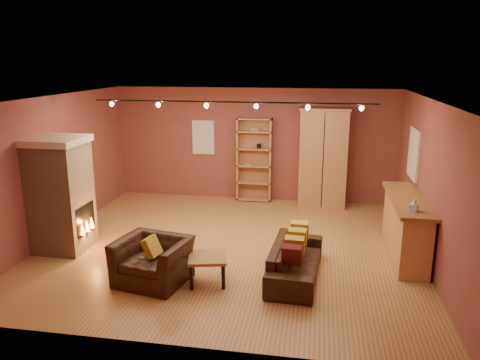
% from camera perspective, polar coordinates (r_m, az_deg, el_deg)
% --- Properties ---
extents(floor, '(7.00, 7.00, 0.00)m').
position_cam_1_polar(floor, '(9.03, -1.26, -8.10)').
color(floor, olive).
rests_on(floor, ground).
extents(ceiling, '(7.00, 7.00, 0.00)m').
position_cam_1_polar(ceiling, '(8.36, -1.37, 9.92)').
color(ceiling, brown).
rests_on(ceiling, back_wall).
extents(back_wall, '(7.00, 0.02, 2.80)m').
position_cam_1_polar(back_wall, '(11.72, 1.72, 4.33)').
color(back_wall, brown).
rests_on(back_wall, floor).
extents(left_wall, '(0.02, 6.50, 2.80)m').
position_cam_1_polar(left_wall, '(9.86, -21.72, 1.35)').
color(left_wall, brown).
rests_on(left_wall, floor).
extents(right_wall, '(0.02, 6.50, 2.80)m').
position_cam_1_polar(right_wall, '(8.65, 22.10, -0.42)').
color(right_wall, brown).
rests_on(right_wall, floor).
extents(fireplace, '(1.01, 0.98, 2.12)m').
position_cam_1_polar(fireplace, '(9.21, -20.98, -1.64)').
color(fireplace, tan).
rests_on(fireplace, floor).
extents(back_window, '(0.56, 0.04, 0.86)m').
position_cam_1_polar(back_window, '(11.93, -4.51, 5.20)').
color(back_window, silver).
rests_on(back_window, back_wall).
extents(bookcase, '(0.85, 0.33, 2.09)m').
position_cam_1_polar(bookcase, '(11.68, 1.80, 2.60)').
color(bookcase, tan).
rests_on(bookcase, floor).
extents(armoire, '(1.17, 0.67, 2.38)m').
position_cam_1_polar(armoire, '(11.36, 10.09, 2.73)').
color(armoire, tan).
rests_on(armoire, floor).
extents(bar_counter, '(0.61, 2.28, 1.09)m').
position_cam_1_polar(bar_counter, '(8.95, 19.54, -5.36)').
color(bar_counter, tan).
rests_on(bar_counter, floor).
extents(tissue_box, '(0.15, 0.15, 0.22)m').
position_cam_1_polar(tissue_box, '(8.02, 20.45, -2.99)').
color(tissue_box, '#8EB8E3').
rests_on(tissue_box, bar_counter).
extents(right_window, '(0.05, 0.90, 1.00)m').
position_cam_1_polar(right_window, '(9.93, 20.43, 3.03)').
color(right_window, silver).
rests_on(right_window, right_wall).
extents(loveseat, '(0.68, 1.95, 0.79)m').
position_cam_1_polar(loveseat, '(7.77, 6.80, -8.96)').
color(loveseat, black).
rests_on(loveseat, floor).
extents(armchair, '(1.21, 0.90, 0.95)m').
position_cam_1_polar(armchair, '(7.63, -10.65, -8.82)').
color(armchair, black).
rests_on(armchair, floor).
extents(coffee_table, '(0.71, 0.71, 0.45)m').
position_cam_1_polar(coffee_table, '(7.54, -3.98, -9.70)').
color(coffee_table, olive).
rests_on(coffee_table, floor).
extents(track_rail, '(5.20, 0.09, 0.13)m').
position_cam_1_polar(track_rail, '(8.57, -1.10, 9.26)').
color(track_rail, black).
rests_on(track_rail, ceiling).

